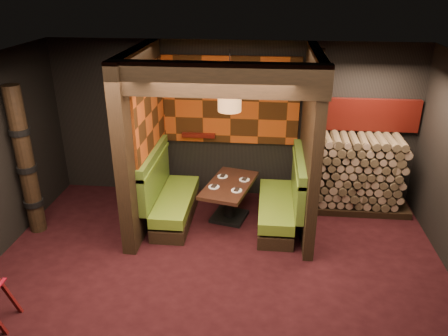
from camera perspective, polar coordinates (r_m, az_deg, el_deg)
floor at (r=6.13m, az=-1.27°, el=-14.99°), size 6.50×5.50×0.02m
ceiling at (r=4.87m, az=-1.58°, el=12.32°), size 6.50×5.50×0.02m
wall_back at (r=7.89m, az=1.07°, el=6.11°), size 6.50×0.02×2.85m
partition_left at (r=7.10m, az=-10.64°, el=3.62°), size 0.20×2.20×2.85m
partition_right at (r=6.90m, az=11.16°, el=2.99°), size 0.15×2.10×2.85m
header_beam at (r=5.60m, az=-0.89°, el=11.45°), size 2.85×0.18×0.44m
tapa_back_panel at (r=7.73m, az=0.88°, el=8.79°), size 2.40×0.06×1.55m
tapa_side_panel at (r=7.09m, az=-9.58°, el=7.31°), size 0.04×1.85×1.45m
lacquer_shelf at (r=7.94m, az=-3.34°, el=4.31°), size 0.60×0.12×0.07m
booth_bench_left at (r=7.42m, az=-7.15°, el=-3.90°), size 0.68×1.60×1.14m
booth_bench_right at (r=7.25m, az=7.65°, el=-4.60°), size 0.68×1.60×1.14m
dining_table at (r=7.37m, az=0.70°, el=-3.66°), size 0.95×1.37×0.66m
place_settings at (r=7.26m, az=0.71°, el=-1.96°), size 0.66×0.69×0.03m
pendant_lamp at (r=6.70m, az=0.74°, el=9.31°), size 0.36×0.36×0.93m
totem_column at (r=7.38m, az=-24.46°, el=0.60°), size 0.31×0.31×2.40m
firewood_stack at (r=7.93m, az=17.46°, el=-0.71°), size 1.73×0.70×1.36m
mosaic_header at (r=7.91m, az=17.89°, el=6.63°), size 1.83×0.10×0.56m
bay_front_post at (r=7.15m, az=11.71°, el=3.69°), size 0.08×0.08×2.85m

